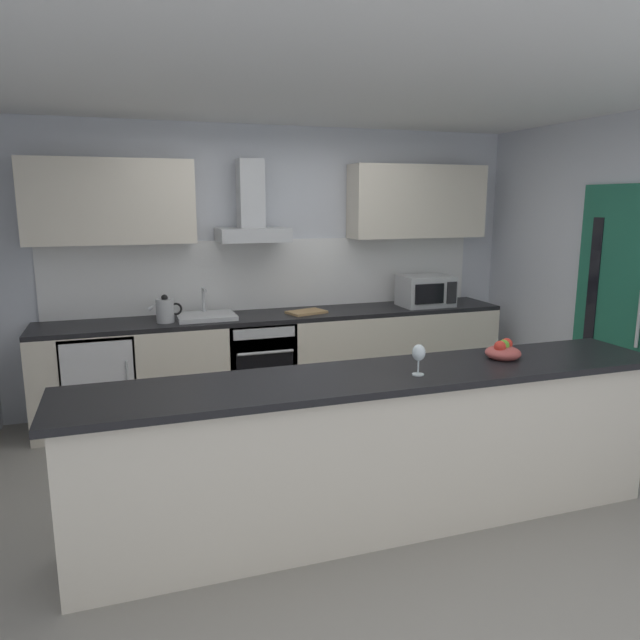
{
  "coord_description": "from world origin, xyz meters",
  "views": [
    {
      "loc": [
        -1.37,
        -3.68,
        1.92
      ],
      "look_at": [
        -0.0,
        0.39,
        1.05
      ],
      "focal_mm": 33.18,
      "sensor_mm": 36.0,
      "label": 1
    }
  ],
  "objects_px": {
    "refrigerator": "(100,381)",
    "sink": "(206,316)",
    "chopping_board": "(306,312)",
    "range_hood": "(252,216)",
    "fruit_bowl": "(503,351)",
    "wine_glass": "(419,354)",
    "kettle": "(165,310)",
    "oven": "(258,363)",
    "microwave": "(426,291)"
  },
  "relations": [
    {
      "from": "sink",
      "to": "kettle",
      "type": "relative_size",
      "value": 1.73
    },
    {
      "from": "sink",
      "to": "chopping_board",
      "type": "relative_size",
      "value": 1.47
    },
    {
      "from": "chopping_board",
      "to": "sink",
      "type": "bearing_deg",
      "value": 177.83
    },
    {
      "from": "sink",
      "to": "range_hood",
      "type": "xyz_separation_m",
      "value": [
        0.45,
        0.12,
        0.86
      ]
    },
    {
      "from": "oven",
      "to": "sink",
      "type": "relative_size",
      "value": 1.6
    },
    {
      "from": "oven",
      "to": "chopping_board",
      "type": "bearing_deg",
      "value": -2.94
    },
    {
      "from": "kettle",
      "to": "chopping_board",
      "type": "xyz_separation_m",
      "value": [
        1.26,
        0.01,
        -0.09
      ]
    },
    {
      "from": "kettle",
      "to": "oven",
      "type": "bearing_deg",
      "value": 2.41
    },
    {
      "from": "oven",
      "to": "wine_glass",
      "type": "distance_m",
      "value": 2.38
    },
    {
      "from": "chopping_board",
      "to": "oven",
      "type": "bearing_deg",
      "value": 177.06
    },
    {
      "from": "refrigerator",
      "to": "range_hood",
      "type": "xyz_separation_m",
      "value": [
        1.36,
        0.13,
        1.36
      ]
    },
    {
      "from": "sink",
      "to": "range_hood",
      "type": "height_order",
      "value": "range_hood"
    },
    {
      "from": "oven",
      "to": "microwave",
      "type": "xyz_separation_m",
      "value": [
        1.69,
        -0.03,
        0.59
      ]
    },
    {
      "from": "oven",
      "to": "chopping_board",
      "type": "height_order",
      "value": "chopping_board"
    },
    {
      "from": "range_hood",
      "to": "fruit_bowl",
      "type": "xyz_separation_m",
      "value": [
        1.1,
        -2.24,
        -0.79
      ]
    },
    {
      "from": "wine_glass",
      "to": "sink",
      "type": "bearing_deg",
      "value": 111.06
    },
    {
      "from": "sink",
      "to": "fruit_bowl",
      "type": "bearing_deg",
      "value": -53.88
    },
    {
      "from": "refrigerator",
      "to": "sink",
      "type": "height_order",
      "value": "sink"
    },
    {
      "from": "oven",
      "to": "chopping_board",
      "type": "xyz_separation_m",
      "value": [
        0.46,
        -0.02,
        0.45
      ]
    },
    {
      "from": "kettle",
      "to": "fruit_bowl",
      "type": "distance_m",
      "value": 2.82
    },
    {
      "from": "sink",
      "to": "range_hood",
      "type": "bearing_deg",
      "value": 14.69
    },
    {
      "from": "kettle",
      "to": "fruit_bowl",
      "type": "xyz_separation_m",
      "value": [
        1.9,
        -2.08,
        -0.01
      ]
    },
    {
      "from": "microwave",
      "to": "sink",
      "type": "xyz_separation_m",
      "value": [
        -2.14,
        0.04,
        -0.12
      ]
    },
    {
      "from": "refrigerator",
      "to": "sink",
      "type": "relative_size",
      "value": 1.7
    },
    {
      "from": "oven",
      "to": "chopping_board",
      "type": "distance_m",
      "value": 0.65
    },
    {
      "from": "chopping_board",
      "to": "microwave",
      "type": "bearing_deg",
      "value": -0.2
    },
    {
      "from": "oven",
      "to": "wine_glass",
      "type": "bearing_deg",
      "value": -79.39
    },
    {
      "from": "fruit_bowl",
      "to": "wine_glass",
      "type": "bearing_deg",
      "value": -167.3
    },
    {
      "from": "refrigerator",
      "to": "sink",
      "type": "xyz_separation_m",
      "value": [
        0.91,
        0.01,
        0.5
      ]
    },
    {
      "from": "sink",
      "to": "kettle",
      "type": "bearing_deg",
      "value": -172.7
    },
    {
      "from": "microwave",
      "to": "sink",
      "type": "height_order",
      "value": "microwave"
    },
    {
      "from": "sink",
      "to": "fruit_bowl",
      "type": "height_order",
      "value": "sink"
    },
    {
      "from": "microwave",
      "to": "fruit_bowl",
      "type": "distance_m",
      "value": 2.17
    },
    {
      "from": "refrigerator",
      "to": "range_hood",
      "type": "relative_size",
      "value": 1.18
    },
    {
      "from": "chopping_board",
      "to": "fruit_bowl",
      "type": "bearing_deg",
      "value": -73.09
    },
    {
      "from": "range_hood",
      "to": "wine_glass",
      "type": "relative_size",
      "value": 4.05
    },
    {
      "from": "kettle",
      "to": "wine_glass",
      "type": "relative_size",
      "value": 1.62
    },
    {
      "from": "oven",
      "to": "refrigerator",
      "type": "xyz_separation_m",
      "value": [
        -1.36,
        -0.0,
        -0.03
      ]
    },
    {
      "from": "refrigerator",
      "to": "chopping_board",
      "type": "distance_m",
      "value": 1.89
    },
    {
      "from": "sink",
      "to": "kettle",
      "type": "distance_m",
      "value": 0.36
    },
    {
      "from": "refrigerator",
      "to": "chopping_board",
      "type": "bearing_deg",
      "value": -0.66
    },
    {
      "from": "refrigerator",
      "to": "wine_glass",
      "type": "relative_size",
      "value": 4.78
    },
    {
      "from": "kettle",
      "to": "chopping_board",
      "type": "bearing_deg",
      "value": 0.45
    },
    {
      "from": "refrigerator",
      "to": "kettle",
      "type": "relative_size",
      "value": 2.94
    },
    {
      "from": "wine_glass",
      "to": "microwave",
      "type": "bearing_deg",
      "value": 60.5
    },
    {
      "from": "kettle",
      "to": "wine_glass",
      "type": "distance_m",
      "value": 2.55
    },
    {
      "from": "oven",
      "to": "refrigerator",
      "type": "height_order",
      "value": "oven"
    },
    {
      "from": "refrigerator",
      "to": "fruit_bowl",
      "type": "relative_size",
      "value": 3.86
    },
    {
      "from": "sink",
      "to": "range_hood",
      "type": "relative_size",
      "value": 0.69
    },
    {
      "from": "range_hood",
      "to": "chopping_board",
      "type": "xyz_separation_m",
      "value": [
        0.46,
        -0.15,
        -0.88
      ]
    }
  ]
}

